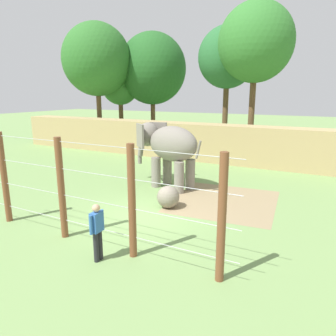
{
  "coord_description": "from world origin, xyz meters",
  "views": [
    {
      "loc": [
        6.19,
        -9.4,
        4.61
      ],
      "look_at": [
        -0.04,
        2.4,
        1.4
      ],
      "focal_mm": 33.56,
      "sensor_mm": 36.0,
      "label": 1
    }
  ],
  "objects": [
    {
      "name": "elephant",
      "position": [
        -0.89,
        4.02,
        2.07
      ],
      "size": [
        4.12,
        2.26,
        3.13
      ],
      "color": "gray",
      "rests_on": "ground"
    },
    {
      "name": "zookeeper",
      "position": [
        0.72,
        -3.23,
        0.93
      ],
      "size": [
        0.22,
        0.58,
        1.67
      ],
      "color": "#232328",
      "rests_on": "ground"
    },
    {
      "name": "cable_fence",
      "position": [
        0.05,
        -2.57,
        1.65
      ],
      "size": [
        9.1,
        0.22,
        3.3
      ],
      "color": "brown",
      "rests_on": "ground"
    },
    {
      "name": "tree_behind_wall",
      "position": [
        -1.86,
        15.93,
        7.3
      ],
      "size": [
        4.64,
        4.64,
        9.78
      ],
      "color": "brown",
      "rests_on": "ground"
    },
    {
      "name": "ground_plane",
      "position": [
        0.0,
        0.0,
        0.0
      ],
      "size": [
        120.0,
        120.0,
        0.0
      ],
      "primitive_type": "plane",
      "color": "#759956"
    },
    {
      "name": "tree_right_of_centre",
      "position": [
        -13.09,
        13.55,
        7.45
      ],
      "size": [
        6.06,
        6.06,
        10.65
      ],
      "color": "brown",
      "rests_on": "ground"
    },
    {
      "name": "tree_far_right",
      "position": [
        0.63,
        14.47,
        8.05
      ],
      "size": [
        5.33,
        5.33,
        10.88
      ],
      "color": "brown",
      "rests_on": "ground"
    },
    {
      "name": "dirt_patch",
      "position": [
        2.31,
        3.21,
        0.0
      ],
      "size": [
        4.72,
        5.01,
        0.01
      ],
      "primitive_type": "cube",
      "rotation": [
        0.0,
        0.0,
        0.09
      ],
      "color": "#937F5B",
      "rests_on": "ground"
    },
    {
      "name": "enrichment_ball",
      "position": [
        0.51,
        1.39,
        0.46
      ],
      "size": [
        0.92,
        0.92,
        0.92
      ],
      "primitive_type": "sphere",
      "color": "gray",
      "rests_on": "ground"
    },
    {
      "name": "tree_left_of_centre",
      "position": [
        -12.62,
        16.26,
        5.29
      ],
      "size": [
        3.63,
        3.63,
        7.24
      ],
      "color": "brown",
      "rests_on": "ground"
    },
    {
      "name": "embankment_wall",
      "position": [
        0.0,
        10.9,
        1.26
      ],
      "size": [
        36.0,
        1.8,
        2.53
      ],
      "primitive_type": "cube",
      "color": "tan",
      "rests_on": "ground"
    },
    {
      "name": "tree_far_left",
      "position": [
        -9.66,
        17.46,
        6.8
      ],
      "size": [
        6.36,
        6.36,
        10.16
      ],
      "color": "brown",
      "rests_on": "ground"
    }
  ]
}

